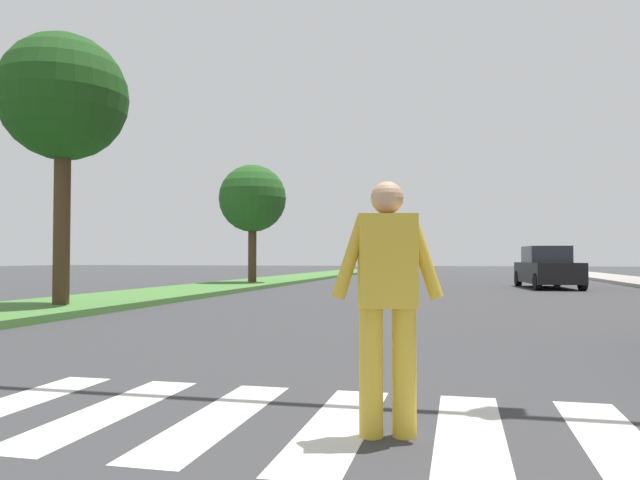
% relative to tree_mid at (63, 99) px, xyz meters
% --- Properties ---
extents(ground_plane, '(140.00, 140.00, 0.00)m').
position_rel_tree_mid_xyz_m(ground_plane, '(8.31, 14.71, -4.77)').
color(ground_plane, '#38383A').
extents(crosswalk, '(6.75, 2.20, 0.01)m').
position_rel_tree_mid_xyz_m(crosswalk, '(8.31, -7.67, -4.77)').
color(crosswalk, silver).
rests_on(crosswalk, ground_plane).
extents(median_strip, '(3.35, 64.00, 0.15)m').
position_rel_tree_mid_xyz_m(median_strip, '(-0.33, 12.71, -4.70)').
color(median_strip, '#477A38').
rests_on(median_strip, ground_plane).
extents(tree_mid, '(2.85, 2.85, 6.11)m').
position_rel_tree_mid_xyz_m(tree_mid, '(0.00, 0.00, 0.00)').
color(tree_mid, '#4C3823').
rests_on(tree_mid, median_strip).
extents(tree_far, '(2.93, 2.93, 5.11)m').
position_rel_tree_mid_xyz_m(tree_far, '(-0.07, 12.96, -1.01)').
color(tree_far, '#4C3823').
rests_on(tree_far, median_strip).
extents(pedestrian_performer, '(0.74, 0.32, 1.69)m').
position_rel_tree_mid_xyz_m(pedestrian_performer, '(8.24, -7.85, -3.84)').
color(pedestrian_performer, gold).
rests_on(pedestrian_performer, ground_plane).
extents(sedan_midblock, '(2.22, 4.65, 1.67)m').
position_rel_tree_mid_xyz_m(sedan_midblock, '(12.10, 13.59, -3.99)').
color(sedan_midblock, black).
rests_on(sedan_midblock, ground_plane).
extents(sedan_distant, '(1.98, 4.53, 1.73)m').
position_rel_tree_mid_xyz_m(sedan_distant, '(4.45, 29.28, -3.97)').
color(sedan_distant, '#B7B7BC').
rests_on(sedan_distant, ground_plane).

